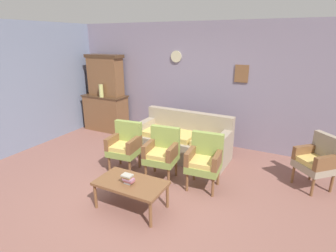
{
  "coord_description": "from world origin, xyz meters",
  "views": [
    {
      "loc": [
        2.05,
        -3.04,
        2.36
      ],
      "look_at": [
        0.01,
        0.97,
        0.85
      ],
      "focal_mm": 28.28,
      "sensor_mm": 36.0,
      "label": 1
    }
  ],
  "objects_px": {
    "floral_couch": "(183,141)",
    "wingback_chair_by_fireplace": "(318,159)",
    "armchair_near_couch_end": "(162,151)",
    "armchair_near_cabinet": "(205,159)",
    "side_cabinet": "(106,113)",
    "vase_on_cabinet": "(101,91)",
    "coffee_table": "(131,185)",
    "book_stack_on_table": "(128,179)",
    "armchair_row_middle": "(125,144)"
  },
  "relations": [
    {
      "from": "floral_couch",
      "to": "armchair_near_cabinet",
      "type": "distance_m",
      "value": 1.24
    },
    {
      "from": "side_cabinet",
      "to": "floral_couch",
      "type": "height_order",
      "value": "side_cabinet"
    },
    {
      "from": "armchair_near_couch_end",
      "to": "book_stack_on_table",
      "type": "distance_m",
      "value": 1.03
    },
    {
      "from": "floral_couch",
      "to": "armchair_row_middle",
      "type": "xyz_separation_m",
      "value": [
        -0.72,
        -1.02,
        0.17
      ]
    },
    {
      "from": "armchair_row_middle",
      "to": "book_stack_on_table",
      "type": "bearing_deg",
      "value": -52.32
    },
    {
      "from": "floral_couch",
      "to": "vase_on_cabinet",
      "type": "bearing_deg",
      "value": 169.82
    },
    {
      "from": "wingback_chair_by_fireplace",
      "to": "coffee_table",
      "type": "bearing_deg",
      "value": -142.1
    },
    {
      "from": "floral_couch",
      "to": "coffee_table",
      "type": "bearing_deg",
      "value": -88.22
    },
    {
      "from": "vase_on_cabinet",
      "to": "wingback_chair_by_fireplace",
      "type": "relative_size",
      "value": 0.35
    },
    {
      "from": "armchair_near_cabinet",
      "to": "vase_on_cabinet",
      "type": "bearing_deg",
      "value": 157.0
    },
    {
      "from": "coffee_table",
      "to": "book_stack_on_table",
      "type": "relative_size",
      "value": 5.9
    },
    {
      "from": "coffee_table",
      "to": "vase_on_cabinet",
      "type": "bearing_deg",
      "value": 136.34
    },
    {
      "from": "side_cabinet",
      "to": "wingback_chair_by_fireplace",
      "type": "bearing_deg",
      "value": -8.69
    },
    {
      "from": "vase_on_cabinet",
      "to": "armchair_near_couch_end",
      "type": "bearing_deg",
      "value": -29.65
    },
    {
      "from": "side_cabinet",
      "to": "coffee_table",
      "type": "relative_size",
      "value": 1.16
    },
    {
      "from": "floral_couch",
      "to": "armchair_near_cabinet",
      "type": "height_order",
      "value": "same"
    },
    {
      "from": "vase_on_cabinet",
      "to": "armchair_near_couch_end",
      "type": "relative_size",
      "value": 0.35
    },
    {
      "from": "armchair_row_middle",
      "to": "armchair_near_cabinet",
      "type": "distance_m",
      "value": 1.51
    },
    {
      "from": "vase_on_cabinet",
      "to": "armchair_near_cabinet",
      "type": "bearing_deg",
      "value": -23.0
    },
    {
      "from": "armchair_near_couch_end",
      "to": "coffee_table",
      "type": "bearing_deg",
      "value": -88.63
    },
    {
      "from": "side_cabinet",
      "to": "floral_couch",
      "type": "relative_size",
      "value": 0.6
    },
    {
      "from": "vase_on_cabinet",
      "to": "armchair_near_cabinet",
      "type": "distance_m",
      "value": 3.59
    },
    {
      "from": "side_cabinet",
      "to": "armchair_near_couch_end",
      "type": "bearing_deg",
      "value": -32.19
    },
    {
      "from": "floral_couch",
      "to": "wingback_chair_by_fireplace",
      "type": "bearing_deg",
      "value": -3.01
    },
    {
      "from": "vase_on_cabinet",
      "to": "book_stack_on_table",
      "type": "relative_size",
      "value": 1.87
    },
    {
      "from": "floral_couch",
      "to": "book_stack_on_table",
      "type": "height_order",
      "value": "floral_couch"
    },
    {
      "from": "wingback_chair_by_fireplace",
      "to": "vase_on_cabinet",
      "type": "bearing_deg",
      "value": 173.35
    },
    {
      "from": "armchair_row_middle",
      "to": "coffee_table",
      "type": "xyz_separation_m",
      "value": [
        0.78,
        -0.95,
        -0.12
      ]
    },
    {
      "from": "vase_on_cabinet",
      "to": "floral_couch",
      "type": "height_order",
      "value": "vase_on_cabinet"
    },
    {
      "from": "armchair_near_cabinet",
      "to": "book_stack_on_table",
      "type": "bearing_deg",
      "value": -124.49
    },
    {
      "from": "vase_on_cabinet",
      "to": "wingback_chair_by_fireplace",
      "type": "xyz_separation_m",
      "value": [
        4.89,
        -0.57,
        -0.59
      ]
    },
    {
      "from": "coffee_table",
      "to": "armchair_row_middle",
      "type": "bearing_deg",
      "value": 129.31
    },
    {
      "from": "armchair_row_middle",
      "to": "wingback_chair_by_fireplace",
      "type": "xyz_separation_m",
      "value": [
        3.14,
        0.89,
        0.0
      ]
    },
    {
      "from": "armchair_row_middle",
      "to": "coffee_table",
      "type": "distance_m",
      "value": 1.23
    },
    {
      "from": "armchair_near_couch_end",
      "to": "book_stack_on_table",
      "type": "height_order",
      "value": "armchair_near_couch_end"
    },
    {
      "from": "armchair_near_couch_end",
      "to": "side_cabinet",
      "type": "bearing_deg",
      "value": 147.81
    },
    {
      "from": "armchair_row_middle",
      "to": "armchair_near_couch_end",
      "type": "bearing_deg",
      "value": 2.79
    },
    {
      "from": "side_cabinet",
      "to": "book_stack_on_table",
      "type": "distance_m",
      "value": 3.69
    },
    {
      "from": "side_cabinet",
      "to": "coffee_table",
      "type": "height_order",
      "value": "side_cabinet"
    },
    {
      "from": "side_cabinet",
      "to": "armchair_near_cabinet",
      "type": "relative_size",
      "value": 1.28
    },
    {
      "from": "armchair_row_middle",
      "to": "armchair_near_couch_end",
      "type": "xyz_separation_m",
      "value": [
        0.75,
        0.04,
        0.0
      ]
    },
    {
      "from": "floral_couch",
      "to": "armchair_near_couch_end",
      "type": "bearing_deg",
      "value": -87.81
    },
    {
      "from": "vase_on_cabinet",
      "to": "armchair_row_middle",
      "type": "bearing_deg",
      "value": -39.88
    },
    {
      "from": "floral_couch",
      "to": "wingback_chair_by_fireplace",
      "type": "distance_m",
      "value": 2.43
    },
    {
      "from": "armchair_row_middle",
      "to": "book_stack_on_table",
      "type": "xyz_separation_m",
      "value": [
        0.77,
        -1.0,
        -0.0
      ]
    },
    {
      "from": "armchair_near_couch_end",
      "to": "armchair_near_cabinet",
      "type": "bearing_deg",
      "value": 3.12
    },
    {
      "from": "armchair_near_cabinet",
      "to": "armchair_near_couch_end",
      "type": "bearing_deg",
      "value": -176.88
    },
    {
      "from": "book_stack_on_table",
      "to": "armchair_near_cabinet",
      "type": "bearing_deg",
      "value": 55.51
    },
    {
      "from": "floral_couch",
      "to": "armchair_row_middle",
      "type": "height_order",
      "value": "same"
    },
    {
      "from": "armchair_near_cabinet",
      "to": "side_cabinet",
      "type": "bearing_deg",
      "value": 154.66
    }
  ]
}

